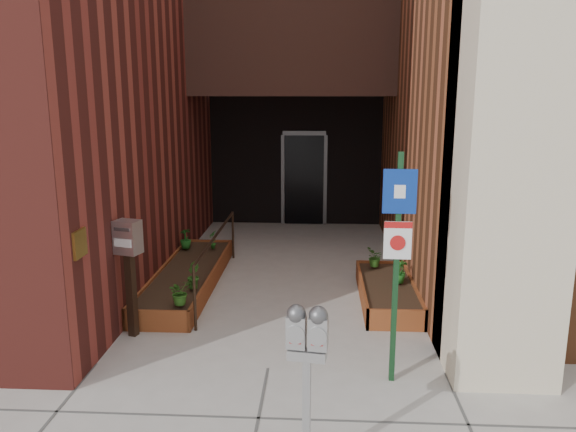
# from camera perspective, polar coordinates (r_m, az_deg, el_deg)

# --- Properties ---
(ground) EXTENTS (80.00, 80.00, 0.00)m
(ground) POSITION_cam_1_polar(r_m,az_deg,el_deg) (6.63, -2.07, -15.23)
(ground) COLOR #9E9991
(ground) RESTS_ON ground
(architecture) EXTENTS (20.00, 14.60, 10.00)m
(architecture) POSITION_cam_1_polar(r_m,az_deg,el_deg) (12.90, -0.11, 20.97)
(architecture) COLOR maroon
(architecture) RESTS_ON ground
(planter_left) EXTENTS (0.90, 3.60, 0.30)m
(planter_left) POSITION_cam_1_polar(r_m,az_deg,el_deg) (9.28, -10.15, -6.24)
(planter_left) COLOR maroon
(planter_left) RESTS_ON ground
(planter_right) EXTENTS (0.80, 2.20, 0.30)m
(planter_right) POSITION_cam_1_polar(r_m,az_deg,el_deg) (8.63, 10.04, -7.69)
(planter_right) COLOR maroon
(planter_right) RESTS_ON ground
(handrail) EXTENTS (0.04, 3.34, 0.90)m
(handrail) POSITION_cam_1_polar(r_m,az_deg,el_deg) (8.95, -7.25, -2.73)
(handrail) COLOR black
(handrail) RESTS_ON ground
(parking_meter) EXTENTS (0.34, 0.18, 1.47)m
(parking_meter) POSITION_cam_1_polar(r_m,az_deg,el_deg) (4.53, 1.95, -12.98)
(parking_meter) COLOR #9A9A9C
(parking_meter) RESTS_ON ground
(sign_post) EXTENTS (0.34, 0.09, 2.50)m
(sign_post) POSITION_cam_1_polar(r_m,az_deg,el_deg) (5.91, 11.04, -2.90)
(sign_post) COLOR #14381C
(sign_post) RESTS_ON ground
(payment_dropbox) EXTENTS (0.35, 0.30, 1.53)m
(payment_dropbox) POSITION_cam_1_polar(r_m,az_deg,el_deg) (7.33, -15.87, -3.69)
(payment_dropbox) COLOR black
(payment_dropbox) RESTS_ON ground
(shrub_left_a) EXTENTS (0.43, 0.43, 0.34)m
(shrub_left_a) POSITION_cam_1_polar(r_m,az_deg,el_deg) (7.69, -10.91, -7.58)
(shrub_left_a) COLOR #2D631C
(shrub_left_a) RESTS_ON planter_left
(shrub_left_b) EXTENTS (0.27, 0.27, 0.38)m
(shrub_left_b) POSITION_cam_1_polar(r_m,az_deg,el_deg) (8.26, -9.65, -5.98)
(shrub_left_b) COLOR #245418
(shrub_left_b) RESTS_ON planter_left
(shrub_left_c) EXTENTS (0.29, 0.29, 0.37)m
(shrub_left_c) POSITION_cam_1_polar(r_m,az_deg,el_deg) (10.35, -10.35, -2.25)
(shrub_left_c) COLOR #1A5D1B
(shrub_left_c) RESTS_ON planter_left
(shrub_left_d) EXTENTS (0.21, 0.21, 0.33)m
(shrub_left_d) POSITION_cam_1_polar(r_m,az_deg,el_deg) (10.26, -7.65, -2.39)
(shrub_left_d) COLOR #1D5B1A
(shrub_left_d) RESTS_ON planter_left
(shrub_right_a) EXTENTS (0.23, 0.23, 0.33)m
(shrub_right_a) POSITION_cam_1_polar(r_m,az_deg,el_deg) (8.54, 11.22, -5.58)
(shrub_right_a) COLOR #1B5F1B
(shrub_right_a) RESTS_ON planter_right
(shrub_right_b) EXTENTS (0.21, 0.21, 0.30)m
(shrub_right_b) POSITION_cam_1_polar(r_m,az_deg,el_deg) (8.76, 11.59, -5.26)
(shrub_right_b) COLOR #28611B
(shrub_right_b) RESTS_ON planter_right
(shrub_right_c) EXTENTS (0.34, 0.34, 0.32)m
(shrub_right_c) POSITION_cam_1_polar(r_m,az_deg,el_deg) (9.23, 8.82, -4.17)
(shrub_right_c) COLOR #295B1A
(shrub_right_c) RESTS_ON planter_right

